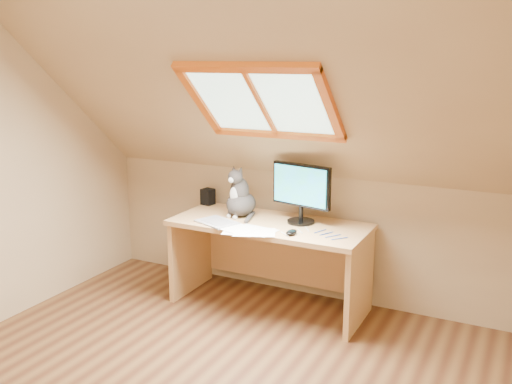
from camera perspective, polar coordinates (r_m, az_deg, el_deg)
The scene contains 9 objects.
room_shell at distance 2.88m, azimuth -9.47°, elevation 3.55°, with size 3.52×3.52×2.41m.
desk at distance 4.46m, azimuth 1.71°, elevation -5.48°, with size 1.50×0.66×0.68m.
monitor at distance 4.27m, azimuth 4.53°, elevation 0.26°, with size 0.49×0.21×0.45m.
cat at distance 4.48m, azimuth -1.60°, elevation -0.59°, with size 0.28×0.32×0.41m.
desk_speaker at distance 4.86m, azimuth -4.84°, elevation -0.47°, with size 0.09×0.09×0.14m, color black.
graphics_tablet at distance 4.33m, azimuth -3.92°, elevation -3.03°, with size 0.30×0.22×0.01m, color #B2B2B7.
mouse at distance 4.05m, azimuth 3.56°, elevation -4.05°, with size 0.06×0.11×0.04m, color black.
papers at distance 4.14m, azimuth -0.93°, elevation -3.81°, with size 0.35×0.30×0.01m.
cables at distance 4.08m, azimuth 6.04°, elevation -4.16°, with size 0.51×0.26×0.01m.
Camera 1 is at (1.68, -2.38, 1.92)m, focal length 40.00 mm.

